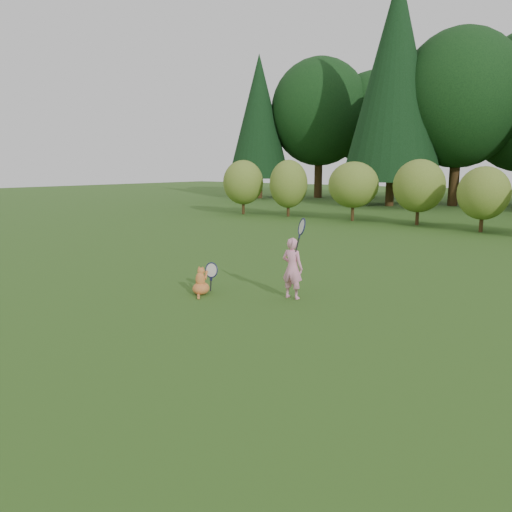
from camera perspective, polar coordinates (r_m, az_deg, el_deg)
The scene contains 5 objects.
ground at distance 9.33m, azimuth -4.04°, elevation -4.79°, with size 100.00×100.00×0.00m, color #2B4A15.
shrub_row at distance 20.57m, azimuth 21.41°, elevation 6.74°, with size 28.00×3.00×2.80m, color #597424, non-canonical shape.
child at distance 9.16m, azimuth 4.21°, elevation -1.24°, with size 0.66×0.44×1.69m.
cat at distance 9.58m, azimuth -6.28°, elevation -2.72°, with size 0.52×0.74×0.74m.
tennis_ball at distance 9.28m, azimuth 3.36°, elevation -0.30°, with size 0.06×0.06×0.06m.
Camera 1 is at (6.12, -6.61, 2.42)m, focal length 35.00 mm.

